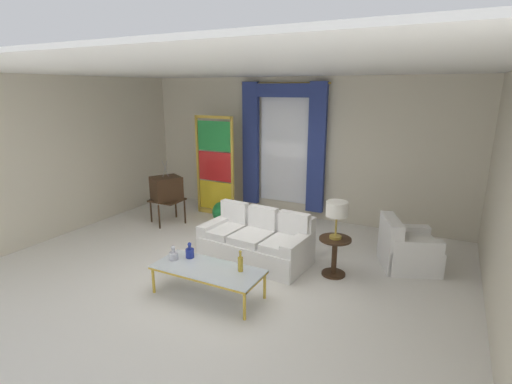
# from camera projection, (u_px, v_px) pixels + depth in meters

# --- Properties ---
(ground_plane) EXTENTS (16.00, 16.00, 0.00)m
(ground_plane) POSITION_uv_depth(u_px,v_px,m) (225.00, 268.00, 6.11)
(ground_plane) COLOR white
(wall_rear) EXTENTS (8.00, 0.12, 3.00)m
(wall_rear) POSITION_uv_depth(u_px,v_px,m) (298.00, 149.00, 8.35)
(wall_rear) COLOR beige
(wall_rear) RESTS_ON ground
(wall_left) EXTENTS (0.12, 7.00, 3.00)m
(wall_left) POSITION_uv_depth(u_px,v_px,m) (86.00, 152.00, 7.85)
(wall_left) COLOR beige
(wall_left) RESTS_ON ground
(wall_right) EXTENTS (0.12, 7.00, 3.00)m
(wall_right) POSITION_uv_depth(u_px,v_px,m) (510.00, 197.00, 4.63)
(wall_right) COLOR beige
(wall_right) RESTS_ON ground
(ceiling_slab) EXTENTS (8.00, 7.60, 0.04)m
(ceiling_slab) POSITION_uv_depth(u_px,v_px,m) (248.00, 71.00, 6.01)
(ceiling_slab) COLOR white
(curtained_window) EXTENTS (2.00, 0.17, 2.70)m
(curtained_window) POSITION_uv_depth(u_px,v_px,m) (283.00, 137.00, 8.27)
(curtained_window) COLOR white
(curtained_window) RESTS_ON ground
(couch_white_long) EXTENTS (1.83, 1.06, 0.86)m
(couch_white_long) POSITION_uv_depth(u_px,v_px,m) (258.00, 242.00, 6.39)
(couch_white_long) COLOR white
(couch_white_long) RESTS_ON ground
(coffee_table) EXTENTS (1.52, 0.65, 0.41)m
(coffee_table) POSITION_uv_depth(u_px,v_px,m) (208.00, 270.00, 5.22)
(coffee_table) COLOR silver
(coffee_table) RESTS_ON ground
(bottle_blue_decanter) EXTENTS (0.13, 0.13, 0.21)m
(bottle_blue_decanter) POSITION_uv_depth(u_px,v_px,m) (173.00, 255.00, 5.45)
(bottle_blue_decanter) COLOR silver
(bottle_blue_decanter) RESTS_ON coffee_table
(bottle_crystal_tall) EXTENTS (0.07, 0.07, 0.30)m
(bottle_crystal_tall) POSITION_uv_depth(u_px,v_px,m) (240.00, 263.00, 5.09)
(bottle_crystal_tall) COLOR gold
(bottle_crystal_tall) RESTS_ON coffee_table
(bottle_amber_squat) EXTENTS (0.12, 0.12, 0.23)m
(bottle_amber_squat) POSITION_uv_depth(u_px,v_px,m) (190.00, 252.00, 5.52)
(bottle_amber_squat) COLOR navy
(bottle_amber_squat) RESTS_ON coffee_table
(vintage_tv) EXTENTS (0.73, 0.76, 1.35)m
(vintage_tv) POSITION_uv_depth(u_px,v_px,m) (166.00, 189.00, 8.01)
(vintage_tv) COLOR #382314
(vintage_tv) RESTS_ON ground
(armchair_white) EXTENTS (1.06, 1.04, 0.80)m
(armchair_white) POSITION_uv_depth(u_px,v_px,m) (406.00, 250.00, 6.10)
(armchair_white) COLOR white
(armchair_white) RESTS_ON ground
(stained_glass_divider) EXTENTS (0.95, 0.05, 2.20)m
(stained_glass_divider) POSITION_uv_depth(u_px,v_px,m) (215.00, 168.00, 8.49)
(stained_glass_divider) COLOR gold
(stained_glass_divider) RESTS_ON ground
(peacock_figurine) EXTENTS (0.44, 0.60, 0.50)m
(peacock_figurine) POSITION_uv_depth(u_px,v_px,m) (218.00, 213.00, 8.14)
(peacock_figurine) COLOR beige
(peacock_figurine) RESTS_ON ground
(round_side_table) EXTENTS (0.48, 0.48, 0.59)m
(round_side_table) POSITION_uv_depth(u_px,v_px,m) (334.00, 253.00, 5.82)
(round_side_table) COLOR #382314
(round_side_table) RESTS_ON ground
(table_lamp_brass) EXTENTS (0.32, 0.32, 0.57)m
(table_lamp_brass) POSITION_uv_depth(u_px,v_px,m) (337.00, 211.00, 5.64)
(table_lamp_brass) COLOR #B29338
(table_lamp_brass) RESTS_ON round_side_table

